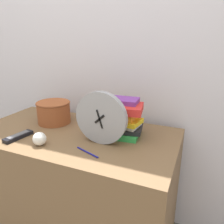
{
  "coord_description": "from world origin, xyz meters",
  "views": [
    {
      "loc": [
        0.67,
        -0.68,
        1.31
      ],
      "look_at": [
        0.24,
        0.34,
        0.93
      ],
      "focal_mm": 35.0,
      "sensor_mm": 36.0,
      "label": 1
    }
  ],
  "objects_px": {
    "desk_clock": "(101,118)",
    "basket": "(54,111)",
    "book_stack": "(121,118)",
    "tv_remote": "(18,136)",
    "crumpled_paper_ball": "(39,139)",
    "pen": "(87,152)"
  },
  "relations": [
    {
      "from": "pen",
      "to": "crumpled_paper_ball",
      "type": "bearing_deg",
      "value": -175.46
    },
    {
      "from": "basket",
      "to": "crumpled_paper_ball",
      "type": "distance_m",
      "value": 0.33
    },
    {
      "from": "crumpled_paper_ball",
      "to": "pen",
      "type": "relative_size",
      "value": 0.49
    },
    {
      "from": "desk_clock",
      "to": "basket",
      "type": "height_order",
      "value": "desk_clock"
    },
    {
      "from": "desk_clock",
      "to": "book_stack",
      "type": "xyz_separation_m",
      "value": [
        0.06,
        0.14,
        -0.04
      ]
    },
    {
      "from": "book_stack",
      "to": "basket",
      "type": "distance_m",
      "value": 0.47
    },
    {
      "from": "desk_clock",
      "to": "basket",
      "type": "xyz_separation_m",
      "value": [
        -0.42,
        0.15,
        -0.06
      ]
    },
    {
      "from": "desk_clock",
      "to": "pen",
      "type": "bearing_deg",
      "value": -96.81
    },
    {
      "from": "book_stack",
      "to": "pen",
      "type": "xyz_separation_m",
      "value": [
        -0.07,
        -0.27,
        -0.1
      ]
    },
    {
      "from": "pen",
      "to": "book_stack",
      "type": "bearing_deg",
      "value": 74.97
    },
    {
      "from": "book_stack",
      "to": "basket",
      "type": "height_order",
      "value": "book_stack"
    },
    {
      "from": "book_stack",
      "to": "desk_clock",
      "type": "bearing_deg",
      "value": -111.86
    },
    {
      "from": "desk_clock",
      "to": "book_stack",
      "type": "relative_size",
      "value": 1.06
    },
    {
      "from": "book_stack",
      "to": "crumpled_paper_ball",
      "type": "bearing_deg",
      "value": -139.79
    },
    {
      "from": "desk_clock",
      "to": "basket",
      "type": "bearing_deg",
      "value": 160.15
    },
    {
      "from": "desk_clock",
      "to": "book_stack",
      "type": "bearing_deg",
      "value": 68.14
    },
    {
      "from": "book_stack",
      "to": "pen",
      "type": "relative_size",
      "value": 1.84
    },
    {
      "from": "desk_clock",
      "to": "tv_remote",
      "type": "height_order",
      "value": "desk_clock"
    },
    {
      "from": "desk_clock",
      "to": "crumpled_paper_ball",
      "type": "relative_size",
      "value": 4.01
    },
    {
      "from": "desk_clock",
      "to": "tv_remote",
      "type": "xyz_separation_m",
      "value": [
        -0.45,
        -0.13,
        -0.13
      ]
    },
    {
      "from": "book_stack",
      "to": "tv_remote",
      "type": "bearing_deg",
      "value": -152.07
    },
    {
      "from": "desk_clock",
      "to": "pen",
      "type": "distance_m",
      "value": 0.19
    }
  ]
}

